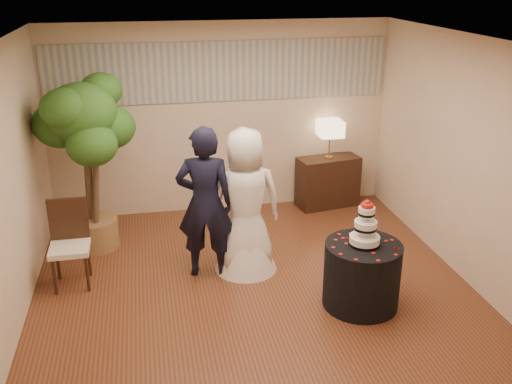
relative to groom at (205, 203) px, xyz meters
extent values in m
cube|color=brown|center=(0.49, -0.48, -0.92)|extent=(5.00, 5.00, 0.00)
cube|color=white|center=(0.49, -0.48, 1.88)|extent=(5.00, 5.00, 0.00)
cube|color=beige|center=(0.49, 2.02, 0.48)|extent=(5.00, 0.06, 2.80)
cube|color=beige|center=(0.49, -2.98, 0.48)|extent=(5.00, 0.06, 2.80)
cube|color=beige|center=(-2.01, -0.48, 0.48)|extent=(0.06, 5.00, 2.80)
cube|color=beige|center=(2.99, -0.48, 0.48)|extent=(0.06, 5.00, 2.80)
cube|color=#A5A59B|center=(0.49, 2.00, 1.18)|extent=(4.90, 0.02, 0.85)
imported|color=black|center=(0.00, 0.00, 0.00)|extent=(0.75, 0.58, 1.85)
imported|color=white|center=(0.48, 0.03, -0.03)|extent=(0.91, 0.81, 1.79)
cylinder|color=black|center=(1.57, -1.01, -0.56)|extent=(1.10, 1.10, 0.73)
cube|color=black|center=(2.09, 1.77, -0.53)|extent=(0.99, 0.57, 0.78)
camera|label=1|loc=(-0.62, -6.11, 2.54)|focal=40.00mm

